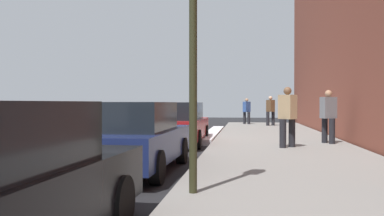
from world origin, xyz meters
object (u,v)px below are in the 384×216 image
(parked_car_navy, at_px, (132,137))
(pedestrian_grey_coat, at_px, (328,115))
(pedestrian_tan_coat, at_px, (287,115))
(pedestrian_brown_coat, at_px, (270,110))
(traffic_light_pole, at_px, (193,8))
(pedestrian_blue_coat, at_px, (247,110))
(parked_car_red, at_px, (178,124))

(parked_car_navy, height_order, pedestrian_grey_coat, pedestrian_grey_coat)
(pedestrian_tan_coat, distance_m, pedestrian_grey_coat, 2.11)
(pedestrian_brown_coat, distance_m, traffic_light_pole, 19.81)
(parked_car_navy, bearing_deg, pedestrian_blue_coat, -7.65)
(pedestrian_tan_coat, xyz_separation_m, pedestrian_brown_coat, (12.70, -0.22, -0.04))
(parked_car_navy, relative_size, pedestrian_blue_coat, 2.80)
(parked_car_navy, xyz_separation_m, pedestrian_grey_coat, (5.74, -5.16, 0.33))
(parked_car_red, bearing_deg, pedestrian_brown_coat, -19.55)
(pedestrian_blue_coat, xyz_separation_m, traffic_light_pole, (-21.34, 0.86, 1.89))
(pedestrian_grey_coat, xyz_separation_m, pedestrian_brown_coat, (11.19, 1.26, -0.01))
(pedestrian_tan_coat, bearing_deg, traffic_light_pole, 163.55)
(parked_car_red, bearing_deg, pedestrian_blue_coat, -11.06)
(parked_car_red, height_order, pedestrian_blue_coat, pedestrian_blue_coat)
(pedestrian_brown_coat, height_order, pedestrian_blue_coat, pedestrian_brown_coat)
(parked_car_red, xyz_separation_m, pedestrian_grey_coat, (-0.33, -5.11, 0.33))
(parked_car_navy, relative_size, pedestrian_grey_coat, 2.59)
(parked_car_navy, distance_m, pedestrian_tan_coat, 5.62)
(parked_car_navy, height_order, pedestrian_tan_coat, pedestrian_tan_coat)
(parked_car_navy, distance_m, pedestrian_grey_coat, 7.72)
(pedestrian_brown_coat, bearing_deg, pedestrian_grey_coat, -173.58)
(pedestrian_grey_coat, xyz_separation_m, traffic_light_pole, (-8.41, 3.51, 1.81))
(pedestrian_grey_coat, height_order, pedestrian_blue_coat, pedestrian_grey_coat)
(pedestrian_grey_coat, xyz_separation_m, pedestrian_blue_coat, (12.92, 2.65, -0.07))
(pedestrian_blue_coat, height_order, traffic_light_pole, traffic_light_pole)
(parked_car_navy, xyz_separation_m, pedestrian_tan_coat, (4.23, -3.68, 0.37))
(parked_car_red, relative_size, pedestrian_brown_coat, 2.64)
(parked_car_navy, distance_m, parked_car_red, 6.08)
(pedestrian_brown_coat, bearing_deg, pedestrian_tan_coat, 179.03)
(parked_car_red, distance_m, pedestrian_brown_coat, 11.52)
(parked_car_red, bearing_deg, pedestrian_tan_coat, -116.87)
(pedestrian_tan_coat, bearing_deg, pedestrian_blue_coat, 4.66)
(parked_car_navy, bearing_deg, parked_car_red, -0.42)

